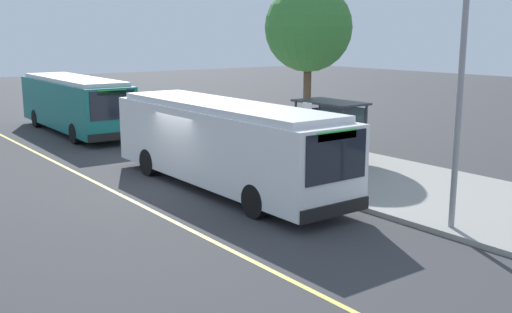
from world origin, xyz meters
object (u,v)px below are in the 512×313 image
(waiting_bench, at_px, (326,151))
(transit_bus_main, at_px, (223,142))
(transit_bus_second, at_px, (74,103))
(pedestrian_commuter, at_px, (319,151))
(route_sign_post, at_px, (307,131))

(waiting_bench, bearing_deg, transit_bus_main, -84.62)
(transit_bus_main, height_order, waiting_bench, transit_bus_main)
(transit_bus_second, bearing_deg, pedestrian_commuter, 11.02)
(waiting_bench, relative_size, route_sign_post, 0.57)
(transit_bus_main, bearing_deg, waiting_bench, 95.38)
(transit_bus_main, relative_size, pedestrian_commuter, 6.47)
(pedestrian_commuter, bearing_deg, transit_bus_main, -109.59)
(route_sign_post, xyz_separation_m, pedestrian_commuter, (-0.39, 0.94, -0.84))
(pedestrian_commuter, bearing_deg, route_sign_post, -67.28)
(transit_bus_second, height_order, route_sign_post, same)
(route_sign_post, bearing_deg, pedestrian_commuter, 112.72)
(route_sign_post, height_order, pedestrian_commuter, route_sign_post)
(transit_bus_second, distance_m, pedestrian_commuter, 16.10)
(transit_bus_main, height_order, route_sign_post, same)
(pedestrian_commuter, bearing_deg, waiting_bench, 130.80)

